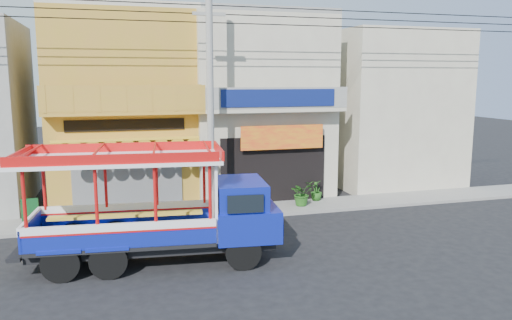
{
  "coord_description": "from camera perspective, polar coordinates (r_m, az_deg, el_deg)",
  "views": [
    {
      "loc": [
        -4.45,
        -14.85,
        5.33
      ],
      "look_at": [
        0.52,
        2.5,
        2.37
      ],
      "focal_mm": 35.0,
      "sensor_mm": 36.0,
      "label": 1
    }
  ],
  "objects": [
    {
      "name": "filler_building_right",
      "position": [
        26.56,
        14.56,
        5.73
      ],
      "size": [
        6.0,
        6.0,
        7.6
      ],
      "primitive_type": "cube",
      "color": "#B4A994",
      "rests_on": "ground"
    },
    {
      "name": "party_pilaster",
      "position": [
        20.04,
        -6.06,
        5.47
      ],
      "size": [
        0.35,
        0.3,
        8.0
      ],
      "primitive_type": "cube",
      "color": "#B4A994",
      "rests_on": "ground"
    },
    {
      "name": "green_sign",
      "position": [
        19.96,
        -24.4,
        -5.52
      ],
      "size": [
        0.6,
        0.29,
        0.91
      ],
      "color": "black",
      "rests_on": "sidewalk"
    },
    {
      "name": "sidewalk",
      "position": [
        20.07,
        -2.61,
        -5.91
      ],
      "size": [
        30.0,
        2.0,
        0.12
      ],
      "primitive_type": "cube",
      "color": "slate",
      "rests_on": "ground"
    },
    {
      "name": "potted_plant_a",
      "position": [
        20.74,
        5.25,
        -3.78
      ],
      "size": [
        1.19,
        1.12,
        1.04
      ],
      "primitive_type": "imported",
      "rotation": [
        0.0,
        0.0,
        0.41
      ],
      "color": "#225719",
      "rests_on": "sidewalk"
    },
    {
      "name": "shophouse_left",
      "position": [
        22.85,
        -14.9,
        5.95
      ],
      "size": [
        6.0,
        7.5,
        8.24
      ],
      "color": "#B18E27",
      "rests_on": "ground"
    },
    {
      "name": "potted_plant_c",
      "position": [
        21.68,
        6.91,
        -3.46
      ],
      "size": [
        0.66,
        0.66,
        0.87
      ],
      "primitive_type": "imported",
      "rotation": [
        0.0,
        0.0,
        4.22
      ],
      "color": "#225719",
      "rests_on": "sidewalk"
    },
    {
      "name": "songthaew_truck",
      "position": [
        14.69,
        -9.6,
        -5.35
      ],
      "size": [
        7.51,
        3.08,
        3.41
      ],
      "color": "black",
      "rests_on": "ground"
    },
    {
      "name": "utility_pole",
      "position": [
        18.51,
        -4.81,
        8.37
      ],
      "size": [
        28.0,
        0.26,
        9.0
      ],
      "color": "gray",
      "rests_on": "ground"
    },
    {
      "name": "shophouse_right",
      "position": [
        23.74,
        -0.19,
        6.37
      ],
      "size": [
        6.0,
        6.75,
        8.24
      ],
      "color": "#B4A994",
      "rests_on": "ground"
    },
    {
      "name": "ground",
      "position": [
        16.39,
        0.68,
        -9.65
      ],
      "size": [
        90.0,
        90.0,
        0.0
      ],
      "primitive_type": "plane",
      "color": "black",
      "rests_on": "ground"
    }
  ]
}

